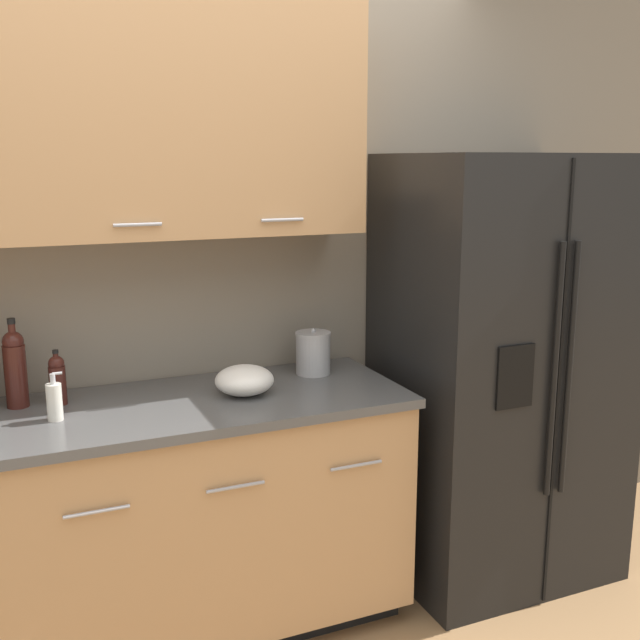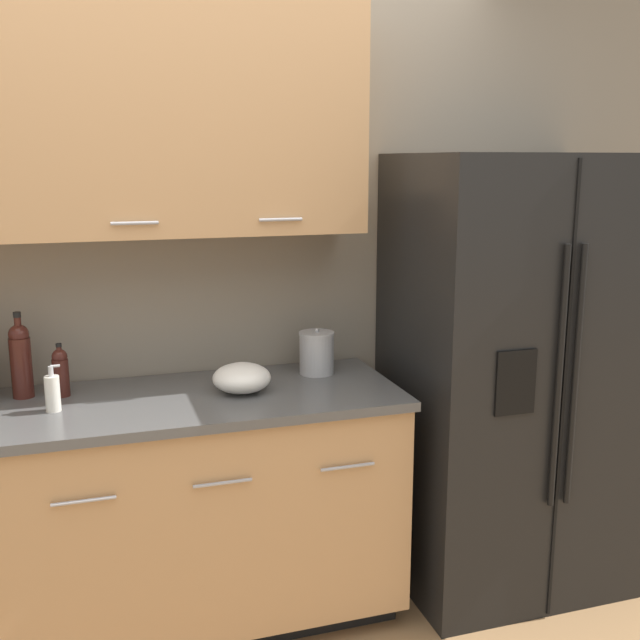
# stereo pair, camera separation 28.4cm
# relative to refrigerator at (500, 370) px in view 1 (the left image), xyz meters

# --- Properties ---
(wall_back) EXTENTS (10.00, 0.39, 2.60)m
(wall_back) POSITION_rel_refrigerator_xyz_m (-1.32, 0.34, 0.57)
(wall_back) COLOR gray
(wall_back) RESTS_ON ground_plane
(counter_unit) EXTENTS (1.88, 0.64, 0.93)m
(counter_unit) POSITION_rel_refrigerator_xyz_m (-1.49, 0.05, -0.43)
(counter_unit) COLOR black
(counter_unit) RESTS_ON ground_plane
(refrigerator) EXTENTS (0.92, 0.74, 1.80)m
(refrigerator) POSITION_rel_refrigerator_xyz_m (0.00, 0.00, 0.00)
(refrigerator) COLOR black
(refrigerator) RESTS_ON ground_plane
(wine_bottle) EXTENTS (0.08, 0.08, 0.32)m
(wine_bottle) POSITION_rel_refrigerator_xyz_m (-1.90, 0.21, 0.17)
(wine_bottle) COLOR #3D1914
(wine_bottle) RESTS_ON counter_unit
(soap_dispenser) EXTENTS (0.06, 0.05, 0.16)m
(soap_dispenser) POSITION_rel_refrigerator_xyz_m (-1.79, 0.01, 0.09)
(soap_dispenser) COLOR silver
(soap_dispenser) RESTS_ON counter_unit
(oil_bottle) EXTENTS (0.06, 0.06, 0.20)m
(oil_bottle) POSITION_rel_refrigerator_xyz_m (-1.77, 0.18, 0.12)
(oil_bottle) COLOR #3D1914
(oil_bottle) RESTS_ON counter_unit
(steel_canister) EXTENTS (0.14, 0.14, 0.19)m
(steel_canister) POSITION_rel_refrigerator_xyz_m (-0.79, 0.18, 0.11)
(steel_canister) COLOR #A3A3A5
(steel_canister) RESTS_ON counter_unit
(mixing_bowl) EXTENTS (0.22, 0.22, 0.11)m
(mixing_bowl) POSITION_rel_refrigerator_xyz_m (-1.13, 0.03, 0.08)
(mixing_bowl) COLOR white
(mixing_bowl) RESTS_ON counter_unit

